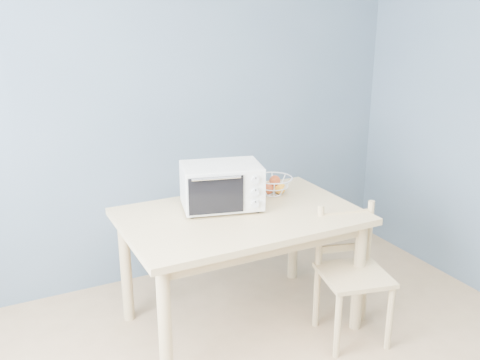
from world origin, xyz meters
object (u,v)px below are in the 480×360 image
toaster_oven (219,186)px  fruit_basket (273,185)px  dining_chair (351,275)px  dining_table (241,229)px

toaster_oven → fruit_basket: toaster_oven is taller
toaster_oven → dining_chair: 0.96m
dining_chair → dining_table: bearing=156.7°
toaster_oven → dining_table: bearing=-44.6°
fruit_basket → dining_chair: fruit_basket is taller
toaster_oven → fruit_basket: (0.42, 0.08, -0.08)m
dining_table → fruit_basket: size_ratio=4.33×
toaster_oven → fruit_basket: 0.44m
dining_table → dining_chair: size_ratio=1.73×
dining_table → toaster_oven: (-0.08, 0.13, 0.25)m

